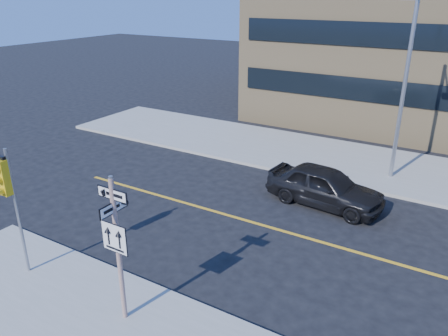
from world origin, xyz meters
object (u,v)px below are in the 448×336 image
Objects in this scene: parked_car_a at (325,186)px; streetlight_a at (405,78)px; traffic_signal at (7,188)px; sign_pole at (117,243)px.

streetlight_a is (1.80, 3.90, 3.94)m from parked_car_a.
traffic_signal is 11.57m from parked_car_a.
parked_car_a is (6.20, 9.52, -2.22)m from traffic_signal.
parked_car_a is at bearing 56.92° from traffic_signal.
parked_car_a is 0.60× the size of streetlight_a.
streetlight_a is (4.00, 13.27, 2.32)m from sign_pole.
parked_car_a is at bearing 76.79° from sign_pole.
streetlight_a is at bearing -18.80° from parked_car_a.
sign_pole is 1.02× the size of traffic_signal.
traffic_signal is 0.50× the size of streetlight_a.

